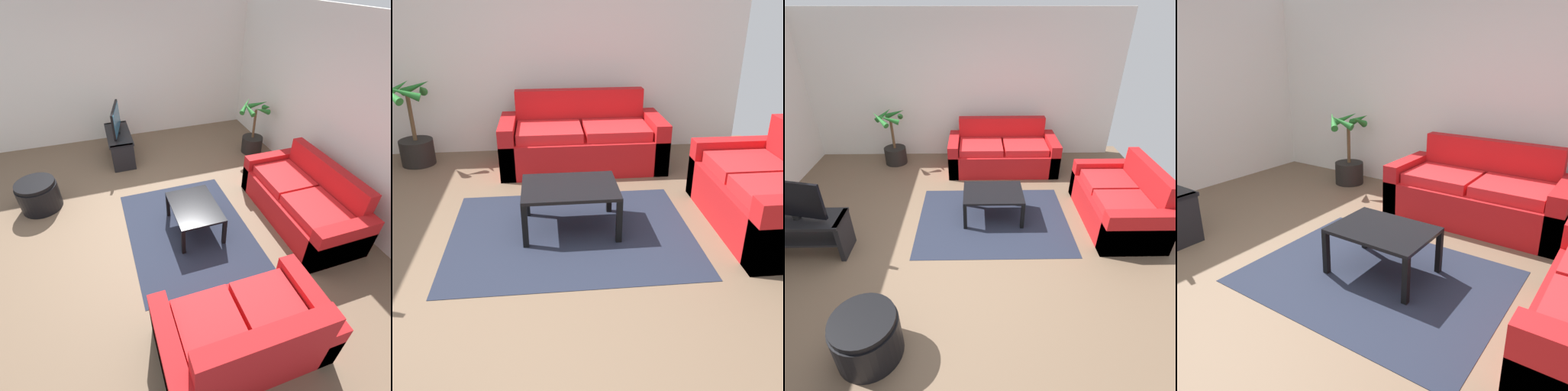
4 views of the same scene
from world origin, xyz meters
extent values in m
plane|color=brown|center=(0.00, 0.00, 0.00)|extent=(6.60, 6.60, 0.00)
cube|color=silver|center=(0.00, 3.00, 1.35)|extent=(6.00, 0.06, 2.70)
cube|color=silver|center=(-3.00, 0.00, 1.35)|extent=(0.06, 6.00, 2.70)
cube|color=red|center=(0.73, 2.25, 0.21)|extent=(1.99, 0.90, 0.42)
cube|color=red|center=(0.73, 2.62, 0.66)|extent=(1.63, 0.16, 0.48)
cube|color=red|center=(-0.18, 2.25, 0.31)|extent=(0.18, 0.90, 0.62)
cube|color=red|center=(1.63, 2.25, 0.31)|extent=(0.18, 0.90, 0.62)
cube|color=red|center=(0.32, 2.20, 0.48)|extent=(0.78, 0.66, 0.12)
cube|color=red|center=(1.14, 2.20, 0.48)|extent=(0.78, 0.66, 0.12)
cube|color=red|center=(2.25, 0.57, 0.21)|extent=(0.90, 1.60, 0.42)
cube|color=red|center=(2.62, 0.57, 0.66)|extent=(0.16, 1.24, 0.48)
cube|color=red|center=(2.25, -0.15, 0.31)|extent=(0.90, 0.18, 0.62)
cube|color=red|center=(2.25, 1.28, 0.31)|extent=(0.90, 0.18, 0.62)
cube|color=red|center=(2.20, 0.26, 0.48)|extent=(0.66, 0.58, 0.12)
cube|color=red|center=(2.20, 0.88, 0.48)|extent=(0.66, 0.58, 0.12)
cube|color=black|center=(-1.97, -0.06, 0.51)|extent=(1.10, 0.45, 0.04)
cube|color=black|center=(-1.97, -0.06, 0.24)|extent=(1.02, 0.39, 0.03)
cube|color=black|center=(-2.49, -0.06, 0.27)|extent=(0.06, 0.41, 0.53)
cube|color=black|center=(-1.45, -0.06, 0.27)|extent=(0.06, 0.41, 0.53)
cube|color=black|center=(-1.97, -0.06, 0.81)|extent=(0.83, 0.22, 0.47)
cube|color=teal|center=(-1.97, -0.04, 0.81)|extent=(0.78, 0.17, 0.42)
cylinder|color=black|center=(-1.97, -0.06, 0.55)|extent=(0.10, 0.10, 0.04)
cube|color=black|center=(0.47, 0.69, 0.42)|extent=(0.86, 0.63, 0.03)
cube|color=black|center=(0.06, 0.39, 0.20)|extent=(0.05, 0.05, 0.40)
cube|color=black|center=(0.87, 0.39, 0.20)|extent=(0.05, 0.05, 0.40)
cube|color=black|center=(0.06, 0.98, 0.20)|extent=(0.05, 0.05, 0.40)
cube|color=black|center=(0.87, 0.98, 0.20)|extent=(0.05, 0.05, 0.40)
cube|color=#1E2333|center=(0.47, 0.59, 0.00)|extent=(2.20, 1.70, 0.01)
cylinder|color=black|center=(-1.36, 2.55, 0.16)|extent=(0.42, 0.42, 0.32)
cylinder|color=brown|center=(-1.36, 2.55, 0.61)|extent=(0.05, 0.05, 0.58)
cone|color=#247129|center=(-1.19, 2.58, 0.95)|extent=(0.16, 0.38, 0.22)
cone|color=#247129|center=(-1.31, 2.74, 0.95)|extent=(0.42, 0.21, 0.24)
cone|color=#247129|center=(-1.51, 2.66, 0.95)|extent=(0.31, 0.36, 0.23)
cone|color=#247129|center=(-1.52, 2.40, 0.95)|extent=(0.38, 0.38, 0.25)
cone|color=#247129|center=(-1.34, 2.38, 0.95)|extent=(0.38, 0.15, 0.22)
cylinder|color=black|center=(-0.78, -1.47, 0.21)|extent=(0.61, 0.61, 0.42)
cylinder|color=black|center=(-0.78, -1.47, 0.45)|extent=(0.58, 0.58, 0.06)
camera|label=1|loc=(3.50, -0.32, 3.06)|focal=27.26mm
camera|label=2|loc=(0.27, -2.79, 1.98)|focal=38.98mm
camera|label=3|loc=(0.21, -3.24, 2.84)|focal=29.22mm
camera|label=4|loc=(2.16, -1.90, 1.86)|focal=36.11mm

